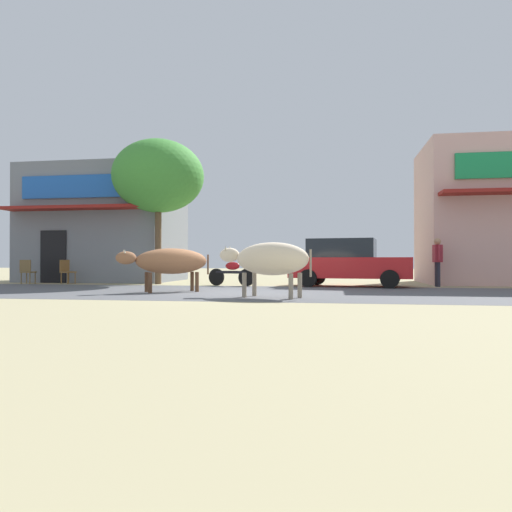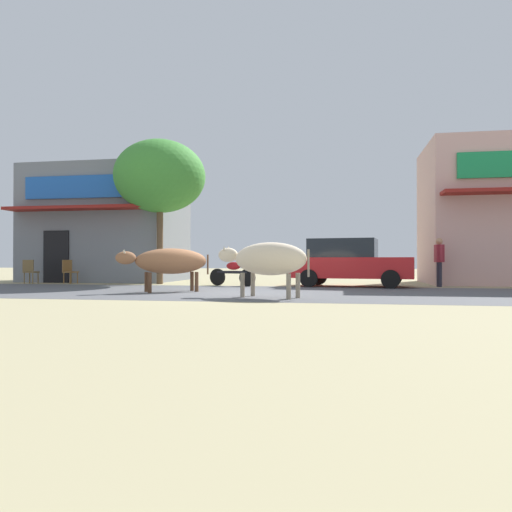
% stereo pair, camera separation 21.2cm
% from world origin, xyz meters
% --- Properties ---
extents(ground, '(80.00, 80.00, 0.00)m').
position_xyz_m(ground, '(0.00, 0.00, 0.00)').
color(ground, tan).
extents(asphalt_road, '(72.00, 6.35, 0.00)m').
position_xyz_m(asphalt_road, '(0.00, 0.00, 0.00)').
color(asphalt_road, '#545558').
rests_on(asphalt_road, ground).
extents(storefront_left_cafe, '(6.19, 5.19, 4.91)m').
position_xyz_m(storefront_left_cafe, '(-7.11, 6.50, 2.46)').
color(storefront_left_cafe, slate).
rests_on(storefront_left_cafe, ground).
extents(roadside_tree, '(3.46, 3.46, 5.49)m').
position_xyz_m(roadside_tree, '(-3.77, 4.11, 4.09)').
color(roadside_tree, brown).
rests_on(roadside_tree, ground).
extents(parked_hatchback_car, '(4.28, 2.34, 1.64)m').
position_xyz_m(parked_hatchback_car, '(3.31, 3.57, 0.84)').
color(parked_hatchback_car, red).
rests_on(parked_hatchback_car, ground).
extents(parked_motorcycle, '(1.76, 0.60, 1.05)m').
position_xyz_m(parked_motorcycle, '(-0.73, 3.28, 0.47)').
color(parked_motorcycle, black).
rests_on(parked_motorcycle, ground).
extents(cow_near_brown, '(2.42, 1.83, 1.24)m').
position_xyz_m(cow_near_brown, '(-1.78, -0.25, 0.87)').
color(cow_near_brown, '#905D3D').
rests_on(cow_near_brown, ground).
extents(cow_far_dark, '(2.47, 1.33, 1.33)m').
position_xyz_m(cow_far_dark, '(1.30, -1.85, 0.93)').
color(cow_far_dark, beige).
rests_on(cow_far_dark, ground).
extents(pedestrian_by_shop, '(0.27, 0.61, 1.66)m').
position_xyz_m(pedestrian_by_shop, '(6.31, 3.84, 0.97)').
color(pedestrian_by_shop, '#262633').
rests_on(pedestrian_by_shop, ground).
extents(cafe_chair_near_tree, '(0.56, 0.56, 0.92)m').
position_xyz_m(cafe_chair_near_tree, '(-7.35, 3.82, 0.51)').
color(cafe_chair_near_tree, brown).
rests_on(cafe_chair_near_tree, ground).
extents(cafe_chair_by_doorway, '(0.46, 0.46, 0.92)m').
position_xyz_m(cafe_chair_by_doorway, '(-8.74, 3.38, 0.51)').
color(cafe_chair_by_doorway, brown).
rests_on(cafe_chair_by_doorway, ground).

